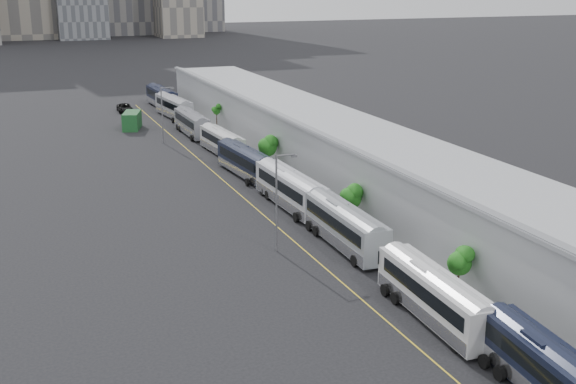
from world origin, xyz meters
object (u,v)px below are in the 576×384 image
bus_2 (434,300)px  bus_3 (344,229)px  bus_5 (245,164)px  bus_9 (162,99)px  bus_4 (290,192)px  street_lamp_far (163,111)px  bus_8 (174,109)px  bus_6 (222,144)px  street_lamp_near (278,197)px  suv (125,108)px  bus_7 (192,125)px  shipping_container (132,121)px  bus_1 (554,380)px

bus_2 → bus_3: bus_3 is taller
bus_5 → bus_9: bus_9 is taller
bus_4 → bus_3: bearing=-90.9°
bus_9 → street_lamp_far: (-6.45, -31.77, 3.28)m
bus_2 → bus_8: 86.10m
bus_6 → street_lamp_near: 39.16m
bus_2 → bus_9: bus_9 is taller
bus_5 → suv: 52.37m
bus_5 → bus_9: 54.21m
bus_4 → bus_9: (0.58, 68.48, -0.03)m
bus_7 → suv: (-6.55, 24.97, -0.80)m
bus_9 → suv: bus_9 is taller
street_lamp_near → bus_2: bearing=-71.9°
shipping_container → street_lamp_far: bearing=-60.4°
bus_4 → bus_6: bus_4 is taller
bus_6 → street_lamp_far: 12.37m
bus_2 → bus_4: bus_4 is taller
bus_1 → street_lamp_far: (-5.93, 77.78, 3.40)m
bus_5 → shipping_container: 36.26m
bus_1 → street_lamp_far: bearing=99.4°
bus_7 → street_lamp_near: 53.70m
bus_5 → bus_8: (0.75, 42.68, 0.08)m
bus_4 → bus_5: bus_4 is taller
bus_7 → suv: 25.83m
bus_9 → street_lamp_near: 80.84m
bus_4 → street_lamp_near: 13.89m
shipping_container → street_lamp_near: bearing=-69.6°
bus_2 → bus_5: 43.42m
bus_5 → shipping_container: bus_5 is taller
bus_2 → street_lamp_near: 18.38m
bus_9 → bus_5: bearing=-93.9°
bus_1 → bus_4: bearing=95.1°
street_lamp_far → shipping_container: size_ratio=1.48×
bus_3 → bus_9: 81.49m
bus_1 → bus_8: bus_8 is taller
bus_5 → bus_2: bearing=-94.4°
suv → bus_6: bearing=-77.8°
bus_1 → bus_6: bus_1 is taller
bus_6 → street_lamp_near: street_lamp_near is taller
bus_2 → bus_4: bearing=91.6°
bus_6 → bus_8: bearing=86.1°
street_lamp_near → bus_8: bearing=84.8°
bus_2 → suv: size_ratio=2.35×
bus_7 → suv: bearing=103.7°
bus_6 → bus_9: bus_9 is taller
bus_3 → bus_6: bus_3 is taller
bus_2 → shipping_container: 79.19m
bus_4 → suv: (-6.97, 66.23, -0.93)m
bus_5 → bus_6: (0.61, 12.20, -0.07)m
bus_4 → bus_9: bus_4 is taller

